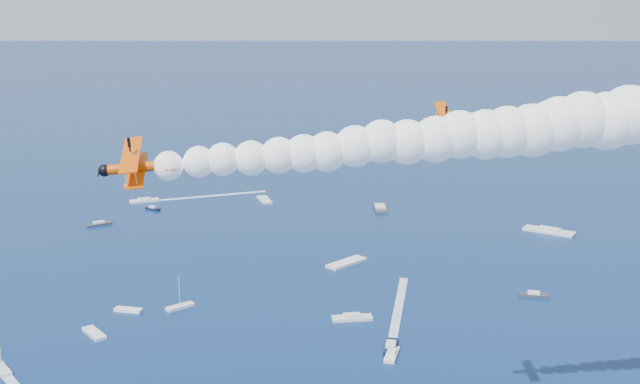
# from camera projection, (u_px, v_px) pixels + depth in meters

# --- Properties ---
(biplane_lead) EXTENTS (8.92, 10.44, 7.68)m
(biplane_lead) POSITION_uv_depth(u_px,v_px,m) (449.00, 124.00, 112.82)
(biplane_lead) COLOR #E14D04
(biplane_trail) EXTENTS (9.59, 11.03, 7.20)m
(biplane_trail) POSITION_uv_depth(u_px,v_px,m) (139.00, 167.00, 80.20)
(biplane_trail) COLOR #E34C04
(smoke_trail_trail) EXTENTS (68.58, 41.43, 12.12)m
(smoke_trail_trail) POSITION_uv_depth(u_px,v_px,m) (470.00, 134.00, 83.31)
(smoke_trail_trail) COLOR white
(spectator_boats) EXTENTS (218.63, 185.44, 0.70)m
(spectator_boats) POSITION_uv_depth(u_px,v_px,m) (404.00, 296.00, 198.12)
(spectator_boats) COLOR silver
(spectator_boats) RESTS_ON ground
(boat_wakes) EXTENTS (90.37, 175.08, 0.04)m
(boat_wakes) POSITION_uv_depth(u_px,v_px,m) (231.00, 281.00, 209.25)
(boat_wakes) COLOR white
(boat_wakes) RESTS_ON ground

